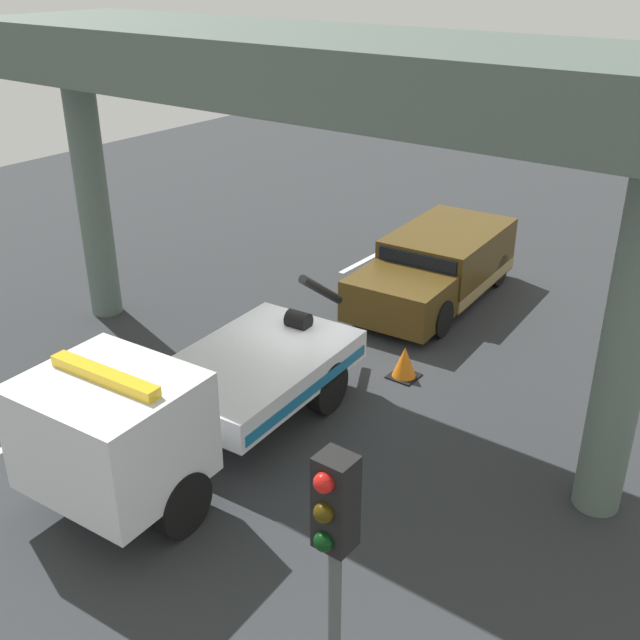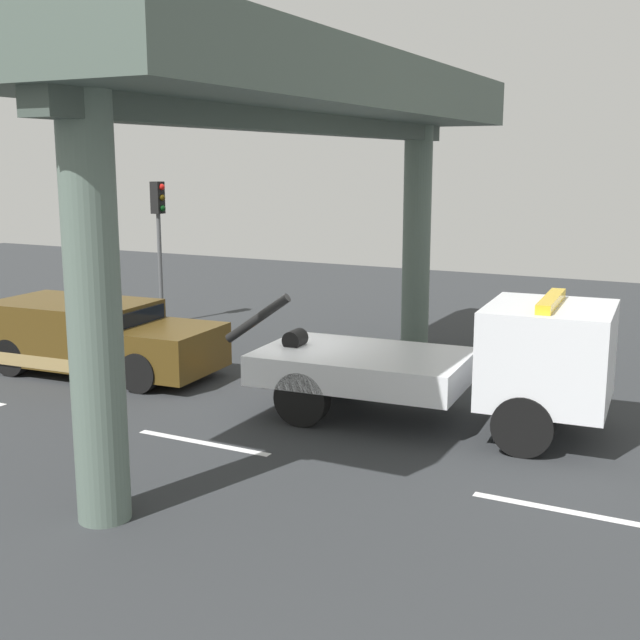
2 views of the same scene
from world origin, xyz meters
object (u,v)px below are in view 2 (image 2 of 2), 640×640
object	(u,v)px
tow_truck_white	(466,362)
traffic_cone_orange	(276,364)
towed_van_green	(95,338)
traffic_light_near	(159,221)

from	to	relation	value
tow_truck_white	traffic_cone_orange	xyz separation A→B (m)	(-4.66, 1.36, -0.89)
tow_truck_white	towed_van_green	world-z (taller)	tow_truck_white
towed_van_green	traffic_light_near	distance (m)	5.98
tow_truck_white	towed_van_green	size ratio (longest dim) A/B	1.37
traffic_light_near	towed_van_green	bearing A→B (deg)	-67.32
tow_truck_white	towed_van_green	distance (m)	8.51
towed_van_green	traffic_cone_orange	size ratio (longest dim) A/B	8.03
tow_truck_white	traffic_light_near	distance (m)	11.92
traffic_light_near	traffic_cone_orange	size ratio (longest dim) A/B	6.17
towed_van_green	tow_truck_white	bearing A→B (deg)	0.40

